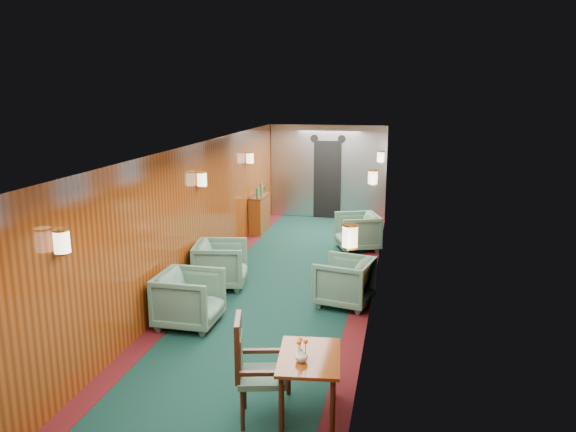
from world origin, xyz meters
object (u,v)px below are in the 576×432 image
at_px(armchair_left_near, 189,299).
at_px(armchair_right_near, 344,282).
at_px(side_chair, 252,365).
at_px(armchair_left_far, 221,264).
at_px(dining_table, 309,365).
at_px(credenza, 260,213).
at_px(armchair_right_far, 357,232).

height_order(armchair_left_near, armchair_right_near, armchair_left_near).
xyz_separation_m(side_chair, armchair_left_far, (-1.56, 3.70, -0.21)).
distance_m(dining_table, armchair_left_near, 2.78).
bearing_deg(credenza, armchair_left_near, -86.08).
distance_m(side_chair, armchair_right_near, 3.35).
relative_size(side_chair, armchair_left_near, 1.28).
relative_size(credenza, armchair_left_far, 1.33).
bearing_deg(armchair_right_far, dining_table, -19.78).
distance_m(armchair_left_near, armchair_right_far, 4.78).
bearing_deg(armchair_left_far, credenza, -5.45).
relative_size(dining_table, credenza, 0.82).
height_order(credenza, armchair_right_far, credenza).
height_order(dining_table, credenza, credenza).
distance_m(side_chair, credenza, 7.68).
bearing_deg(armchair_left_near, armchair_left_far, 3.18).
relative_size(armchair_left_far, armchair_right_near, 1.05).
xyz_separation_m(armchair_left_near, armchair_left_far, (-0.07, 1.62, 0.00)).
bearing_deg(credenza, armchair_right_near, -59.67).
bearing_deg(side_chair, armchair_right_near, 66.65).
xyz_separation_m(armchair_left_near, armchair_right_near, (2.06, 1.22, -0.02)).
distance_m(credenza, armchair_left_near, 5.39).
bearing_deg(side_chair, credenza, 90.52).
relative_size(armchair_left_near, armchair_right_near, 1.05).
bearing_deg(armchair_right_near, credenza, -137.30).
bearing_deg(side_chair, dining_table, 5.88).
relative_size(armchair_right_near, armchair_right_far, 0.98).
bearing_deg(credenza, dining_table, -71.66).
xyz_separation_m(armchair_left_far, armchair_right_near, (2.14, -0.40, -0.02)).
distance_m(armchair_left_near, armchair_left_far, 1.62).
height_order(dining_table, armchair_right_far, armchair_right_far).
bearing_deg(armchair_right_near, armchair_right_far, -166.51).
distance_m(dining_table, armchair_right_near, 3.11).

